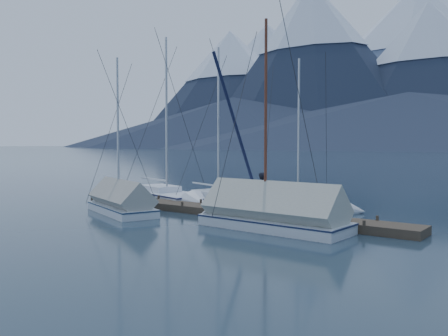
{
  "coord_description": "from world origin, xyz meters",
  "views": [
    {
      "loc": [
        13.33,
        -15.57,
        3.36
      ],
      "look_at": [
        0.0,
        2.0,
        2.2
      ],
      "focal_mm": 38.0,
      "sensor_mm": 36.0,
      "label": 1
    }
  ],
  "objects": [
    {
      "name": "sailboat_open_left",
      "position": [
        -5.43,
        4.19,
        0.18
      ],
      "size": [
        8.16,
        4.23,
        10.38
      ],
      "color": "white",
      "rests_on": "ground"
    },
    {
      "name": "mooring_posts",
      "position": [
        -0.5,
        2.0,
        0.35
      ],
      "size": [
        15.12,
        1.52,
        0.35
      ],
      "color": "#382D23",
      "rests_on": "ground"
    },
    {
      "name": "sailboat_covered_far",
      "position": [
        -4.6,
        -0.47,
        0.4
      ],
      "size": [
        6.07,
        3.65,
        8.18
      ],
      "color": "silver",
      "rests_on": "ground"
    },
    {
      "name": "sailboat_covered_near",
      "position": [
        3.26,
        0.21,
        0.45
      ],
      "size": [
        7.06,
        3.02,
        9.08
      ],
      "color": "silver",
      "rests_on": "ground"
    },
    {
      "name": "sailboat_open_mid",
      "position": [
        -1.79,
        4.33,
        0.16
      ],
      "size": [
        7.29,
        4.14,
        9.29
      ],
      "color": "silver",
      "rests_on": "ground"
    },
    {
      "name": "person",
      "position": [
        1.98,
        2.3,
        1.2
      ],
      "size": [
        0.6,
        0.73,
        1.71
      ],
      "primitive_type": "imported",
      "rotation": [
        0.0,
        0.0,
        1.92
      ],
      "color": "black",
      "rests_on": "dock"
    },
    {
      "name": "dock",
      "position": [
        0.0,
        2.0,
        0.11
      ],
      "size": [
        18.0,
        1.5,
        0.54
      ],
      "color": "#382D23",
      "rests_on": "ground"
    },
    {
      "name": "ground",
      "position": [
        0.0,
        0.0,
        0.0
      ],
      "size": [
        1000.0,
        1000.0,
        0.0
      ],
      "primitive_type": "plane",
      "color": "#162532",
      "rests_on": "ground"
    },
    {
      "name": "sailboat_open_right",
      "position": [
        2.61,
        5.29,
        0.14
      ],
      "size": [
        6.41,
        3.95,
        8.21
      ],
      "color": "silver",
      "rests_on": "ground"
    }
  ]
}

